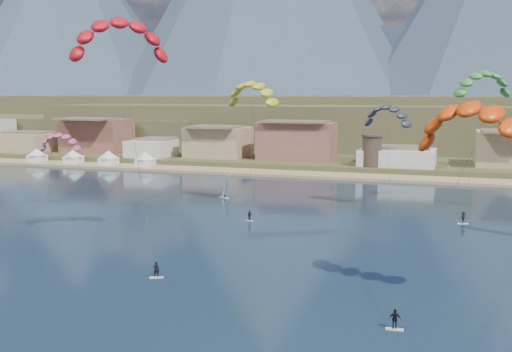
# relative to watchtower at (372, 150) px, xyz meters

# --- Properties ---
(ground) EXTENTS (2400.00, 2400.00, 0.00)m
(ground) POSITION_rel_watchtower_xyz_m (-5.00, -114.00, -6.37)
(ground) COLOR black
(ground) RESTS_ON ground
(beach) EXTENTS (2200.00, 12.00, 0.90)m
(beach) POSITION_rel_watchtower_xyz_m (-5.00, -8.00, -6.12)
(beach) COLOR tan
(beach) RESTS_ON ground
(land) EXTENTS (2200.00, 900.00, 4.00)m
(land) POSITION_rel_watchtower_xyz_m (-5.00, 446.00, -6.37)
(land) COLOR brown
(land) RESTS_ON ground
(foothills) EXTENTS (940.00, 210.00, 18.00)m
(foothills) POSITION_rel_watchtower_xyz_m (17.39, 118.47, 2.71)
(foothills) COLOR brown
(foothills) RESTS_ON ground
(town) EXTENTS (400.00, 24.00, 12.00)m
(town) POSITION_rel_watchtower_xyz_m (-45.00, 8.00, 1.63)
(town) COLOR silver
(town) RESTS_ON ground
(watchtower) EXTENTS (5.82, 5.82, 8.60)m
(watchtower) POSITION_rel_watchtower_xyz_m (0.00, 0.00, 0.00)
(watchtower) COLOR #47382D
(watchtower) RESTS_ON ground
(beach_tents) EXTENTS (43.40, 6.40, 5.00)m
(beach_tents) POSITION_rel_watchtower_xyz_m (-81.25, -8.00, -2.66)
(beach_tents) COLOR white
(beach_tents) RESTS_ON ground
(kitesurfer_red) EXTENTS (17.71, 16.23, 33.02)m
(kitesurfer_red) POSITION_rel_watchtower_xyz_m (-21.32, -89.44, 22.68)
(kitesurfer_red) COLOR silver
(kitesurfer_red) RESTS_ON ground
(kitesurfer_yellow) EXTENTS (11.74, 16.40, 25.59)m
(kitesurfer_yellow) POSITION_rel_watchtower_xyz_m (-15.07, -53.83, 15.47)
(kitesurfer_yellow) COLOR silver
(kitesurfer_yellow) RESTS_ON ground
(kitesurfer_orange) EXTENTS (13.40, 13.54, 22.33)m
(kitesurfer_orange) POSITION_rel_watchtower_xyz_m (22.45, -97.70, 12.39)
(kitesurfer_orange) COLOR silver
(kitesurfer_orange) RESTS_ON ground
(kitesurfer_green) EXTENTS (11.79, 21.78, 28.29)m
(kitesurfer_green) POSITION_rel_watchtower_xyz_m (25.17, -40.71, 17.13)
(kitesurfer_green) COLOR silver
(kitesurfer_green) RESTS_ON ground
(distant_kite_pink) EXTENTS (8.38, 6.32, 15.92)m
(distant_kite_pink) POSITION_rel_watchtower_xyz_m (-47.72, -67.15, 6.61)
(distant_kite_pink) COLOR #262626
(distant_kite_pink) RESTS_ON ground
(distant_kite_dark) EXTENTS (10.05, 7.54, 20.89)m
(distant_kite_dark) POSITION_rel_watchtower_xyz_m (9.03, -49.14, 11.58)
(distant_kite_dark) COLOR #262626
(distant_kite_dark) RESTS_ON ground
(windsurfer) EXTENTS (2.89, 2.97, 4.66)m
(windsurfer) POSITION_rel_watchtower_xyz_m (-23.58, -46.48, -4.89)
(windsurfer) COLOR silver
(windsurfer) RESTS_ON ground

